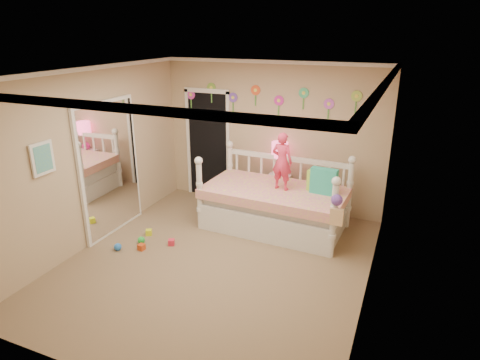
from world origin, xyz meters
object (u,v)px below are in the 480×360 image
at_px(nightstand, 278,193).
at_px(table_lamp, 279,154).
at_px(child, 282,161).
at_px(daybed, 275,192).

height_order(nightstand, table_lamp, table_lamp).
bearing_deg(table_lamp, child, -69.29).
distance_m(nightstand, table_lamp, 0.73).
distance_m(daybed, child, 0.54).
bearing_deg(daybed, child, 4.87).
height_order(child, nightstand, child).
distance_m(daybed, nightstand, 0.76).
relative_size(daybed, table_lamp, 3.74).
xyz_separation_m(daybed, nightstand, (-0.16, 0.69, -0.29)).
bearing_deg(daybed, nightstand, 105.34).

